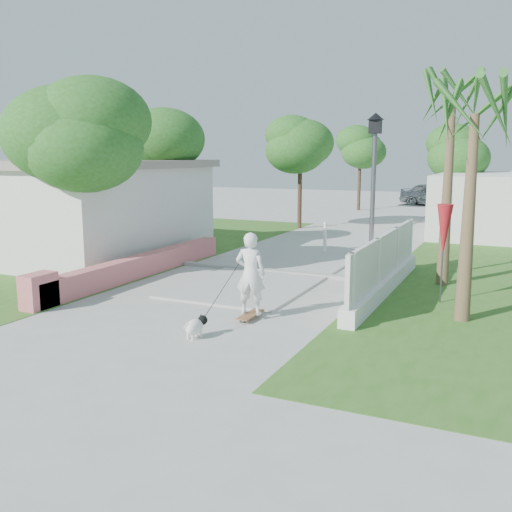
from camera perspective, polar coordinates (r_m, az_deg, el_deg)
The scene contains 21 objects.
ground at distance 11.51m, azimuth -9.83°, elevation -7.25°, with size 90.00×90.00×0.00m, color #B7B7B2.
path_strip at distance 29.88m, azimuth 12.47°, elevation 3.37°, with size 3.20×36.00×0.06m, color #B7B7B2.
curb at distance 16.62m, azimuth 1.96°, elevation -1.55°, with size 6.50×0.25×0.10m, color #999993.
grass_left at distance 21.86m, azimuth -13.08°, elevation 0.88°, with size 8.00×20.00×0.01m, color #32621F.
pink_wall at distance 16.12m, azimuth -12.38°, elevation -1.21°, with size 0.45×8.20×0.80m.
house_left at distance 20.81m, azimuth -18.83°, elevation 4.68°, with size 8.40×7.40×3.23m.
lattice_fence at distance 14.59m, azimuth 12.81°, elevation -1.46°, with size 0.35×7.00×1.50m.
building_right at distance 27.09m, azimuth 24.15°, elevation 4.76°, with size 6.00×8.00×2.60m, color silver.
street_lamp at distance 14.94m, azimuth 11.61°, elevation 6.13°, with size 0.44×0.44×4.44m.
bollard at distance 20.17m, azimuth 6.92°, elevation 1.98°, with size 0.14×0.14×1.09m.
patio_umbrella at distance 13.70m, azimuth 18.29°, elevation 2.38°, with size 0.36×0.36×2.30m.
tree_left_near at distance 16.14m, azimuth -17.52°, elevation 11.12°, with size 3.60×3.60×5.28m.
tree_left_mid at distance 21.09m, azimuth -9.33°, elevation 10.21°, with size 3.20×3.20×4.85m.
tree_path_left at distance 26.67m, azimuth 4.49°, elevation 10.95°, with size 3.40×3.40×5.23m.
tree_path_right at distance 29.16m, azimuth 19.00°, elevation 9.73°, with size 3.00×3.00×4.79m.
tree_path_far at distance 36.15m, azimuth 10.41°, elevation 10.58°, with size 3.20×3.20×5.17m.
palm_far at distance 15.64m, azimuth 19.01°, elevation 13.52°, with size 1.80×1.80×5.30m.
palm_near at distance 12.26m, azimuth 20.99°, elevation 12.02°, with size 1.80×1.80×4.70m.
skateboarder at distance 11.70m, azimuth -1.44°, elevation -2.27°, with size 0.76×1.85×1.84m.
dog at distance 10.85m, azimuth -6.05°, elevation -6.98°, with size 0.39×0.60×0.42m.
parked_car at distance 39.97m, azimuth 17.50°, elevation 5.87°, with size 1.85×4.61×1.57m, color #A3A4AA.
Camera 1 is at (6.31, -9.01, 3.40)m, focal length 40.00 mm.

